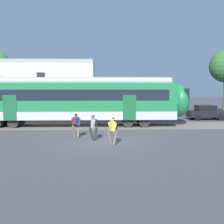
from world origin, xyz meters
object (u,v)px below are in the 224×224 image
at_px(pedestrian_navy, 76,123).
at_px(parked_car_black, 206,112).
at_px(pedestrian_grey, 93,125).
at_px(pedestrian_yellow, 113,129).

distance_m(pedestrian_navy, parked_car_black, 16.09).
relative_size(pedestrian_grey, pedestrian_yellow, 1.00).
bearing_deg(pedestrian_yellow, parked_car_black, 49.06).
height_order(pedestrian_yellow, parked_car_black, pedestrian_yellow).
bearing_deg(pedestrian_grey, pedestrian_navy, 143.35).
distance_m(pedestrian_grey, pedestrian_yellow, 1.88).
distance_m(pedestrian_yellow, parked_car_black, 15.92).
bearing_deg(pedestrian_navy, pedestrian_grey, -36.65).
bearing_deg(parked_car_black, pedestrian_navy, -143.07).
distance_m(pedestrian_navy, pedestrian_yellow, 3.39).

